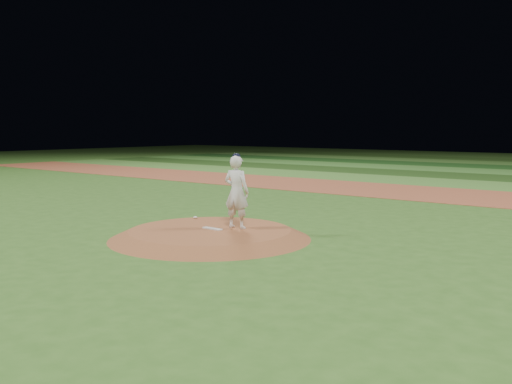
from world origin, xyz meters
The scene contains 9 objects.
ground centered at (0.00, 0.00, 0.00)m, with size 120.00×120.00×0.00m, color #315D1E.
infield_dirt_band centered at (0.00, 14.00, 0.01)m, with size 70.00×6.00×0.02m, color brown.
outfield_stripe_0 centered at (0.00, 19.50, 0.01)m, with size 70.00×5.00×0.02m, color #437B2C.
outfield_stripe_1 centered at (0.00, 24.50, 0.01)m, with size 70.00×5.00×0.02m, color #1F4115.
outfield_stripe_2 centered at (0.00, 29.50, 0.01)m, with size 70.00×5.00×0.02m, color #3D792C.
pitchers_mound centered at (0.00, 0.00, 0.12)m, with size 5.50×5.50×0.25m, color brown.
pitching_rubber centered at (0.03, 0.06, 0.27)m, with size 0.64×0.16×0.03m, color silver.
rosin_bag centered at (-1.63, 1.07, 0.29)m, with size 0.13×0.13×0.07m, color silver.
pitcher_on_mound centered at (0.45, 0.59, 1.27)m, with size 0.81×0.61×2.07m.
Camera 1 is at (10.56, -11.17, 3.01)m, focal length 40.00 mm.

